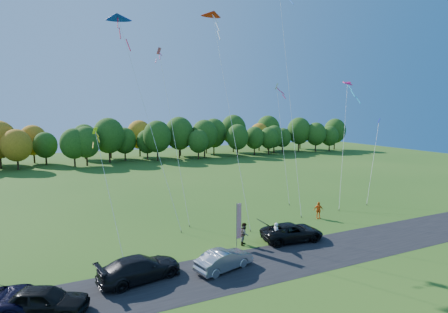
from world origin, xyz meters
name	(u,v)px	position (x,y,z in m)	size (l,w,h in m)	color
ground	(252,243)	(0.00, 0.00, 0.00)	(160.00, 160.00, 0.00)	#255015
asphalt_strip	(278,261)	(0.00, -4.00, 0.01)	(90.00, 6.00, 0.01)	black
tree_line	(135,161)	(0.00, 55.00, 0.00)	(116.00, 12.00, 10.00)	#1E4711
black_suv	(292,232)	(3.59, -0.84, 0.78)	(2.59, 5.62, 1.56)	black
silver_sedan	(224,260)	(-4.38, -3.54, 0.75)	(1.58, 4.53, 1.49)	#9D9CA1
dark_truck_a	(140,268)	(-10.32, -2.55, 0.84)	(2.34, 5.76, 1.67)	black
dark_truck_b	(44,301)	(-16.12, -4.48, 0.83)	(1.97, 4.90, 1.67)	black
person_tailgate_a	(276,233)	(1.97, -0.75, 0.92)	(0.67, 0.44, 1.84)	white
person_tailgate_b	(244,234)	(-0.76, 0.09, 0.97)	(0.94, 0.73, 1.94)	gray
person_east	(318,210)	(9.99, 3.30, 0.91)	(1.07, 0.45, 1.83)	orange
feather_flag	(238,221)	(-1.68, -0.54, 2.46)	(0.52, 0.18, 4.02)	#999999
kite_delta_blue	(147,116)	(-6.87, 9.62, 11.09)	(5.33, 9.64, 22.94)	#4C3F33
kite_parafoil_orange	(289,89)	(10.64, 10.24, 14.25)	(6.30, 12.59, 28.92)	#4C3F33
kite_delta_red	(228,97)	(1.56, 8.48, 12.99)	(2.53, 11.29, 24.07)	#4C3F33
kite_parafoil_rainbow	(344,141)	(17.82, 8.21, 7.79)	(8.82, 7.76, 15.87)	#4C3F33
kite_diamond_yellow	(108,188)	(-11.43, 4.88, 5.05)	(1.62, 7.79, 10.36)	#4C3F33
kite_diamond_white	(283,141)	(11.29, 12.29, 7.59)	(2.77, 7.24, 15.71)	#4C3F33
kite_diamond_pink	(174,134)	(-4.21, 9.40, 9.16)	(1.84, 6.45, 18.65)	#4C3F33
kite_diamond_blue_low	(373,161)	(21.30, 6.53, 5.21)	(5.46, 3.78, 10.90)	#4C3F33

